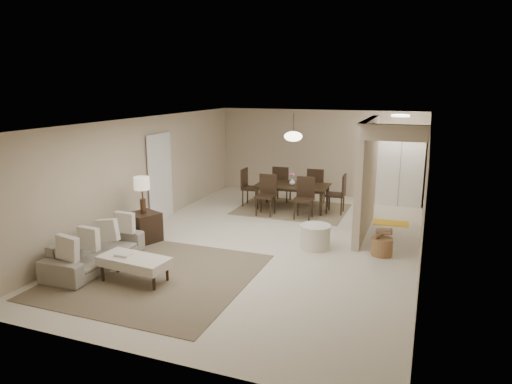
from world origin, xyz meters
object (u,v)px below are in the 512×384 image
at_px(pantry_cabinet, 401,166).
at_px(sofa, 95,251).
at_px(ottoman_bench, 134,262).
at_px(side_table, 144,227).
at_px(wicker_basket, 382,247).
at_px(dining_table, 292,197).
at_px(round_pouf, 315,237).

bearing_deg(pantry_cabinet, sofa, -126.20).
distance_m(ottoman_bench, side_table, 2.02).
height_order(wicker_basket, dining_table, dining_table).
bearing_deg(dining_table, wicker_basket, -47.01).
distance_m(ottoman_bench, dining_table, 5.40).
height_order(ottoman_bench, side_table, side_table).
distance_m(sofa, wicker_basket, 5.33).
xyz_separation_m(pantry_cabinet, dining_table, (-2.58, -1.58, -0.72)).
xyz_separation_m(pantry_cabinet, round_pouf, (-1.32, -4.25, -0.81)).
bearing_deg(wicker_basket, round_pouf, -177.06).
height_order(pantry_cabinet, dining_table, pantry_cabinet).
bearing_deg(round_pouf, sofa, -146.42).
bearing_deg(pantry_cabinet, ottoman_bench, -118.71).
bearing_deg(side_table, pantry_cabinet, 47.06).
relative_size(pantry_cabinet, ottoman_bench, 1.70).
distance_m(pantry_cabinet, ottoman_bench, 7.85).
bearing_deg(pantry_cabinet, dining_table, -148.46).
bearing_deg(round_pouf, pantry_cabinet, 72.71).
bearing_deg(pantry_cabinet, wicker_basket, -90.48).
relative_size(pantry_cabinet, round_pouf, 3.43).
height_order(side_table, round_pouf, side_table).
bearing_deg(round_pouf, ottoman_bench, -133.01).
xyz_separation_m(pantry_cabinet, side_table, (-4.75, -5.11, -0.74)).
height_order(sofa, dining_table, dining_table).
relative_size(ottoman_bench, dining_table, 0.66).
relative_size(sofa, dining_table, 1.07).
height_order(round_pouf, wicker_basket, round_pouf).
bearing_deg(ottoman_bench, round_pouf, 52.08).
height_order(pantry_cabinet, round_pouf, pantry_cabinet).
bearing_deg(sofa, dining_table, -25.83).
distance_m(pantry_cabinet, side_table, 7.01).
bearing_deg(ottoman_bench, side_table, 124.64).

